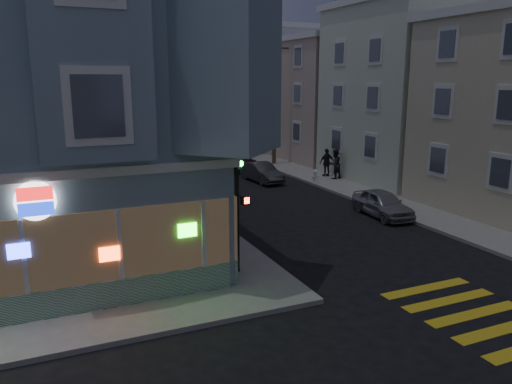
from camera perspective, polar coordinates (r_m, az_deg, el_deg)
ground at (r=12.20m, az=0.18°, el=-18.80°), size 120.00×120.00×0.00m
sidewalk_ne at (r=42.86m, az=16.05°, el=3.84°), size 24.00×42.00×0.15m
row_house_b at (r=34.84m, az=19.51°, el=10.47°), size 12.00×8.60×10.50m
row_house_c at (r=41.90m, az=10.93°, el=10.21°), size 12.00×8.60×9.00m
row_house_d at (r=49.55m, az=4.95°, el=11.63°), size 12.00×8.60×10.50m
utility_pole at (r=37.25m, az=2.12°, el=10.35°), size 2.20×0.30×9.00m
street_tree_near at (r=42.84m, az=-1.19°, el=9.53°), size 3.00×3.00×5.30m
street_tree_far at (r=50.31m, az=-4.75°, el=9.98°), size 3.00×3.00×5.30m
pedestrian_a at (r=32.16m, az=9.01°, el=3.17°), size 1.07×0.92×1.88m
pedestrian_b at (r=32.98m, az=8.10°, el=3.37°), size 1.07×0.46×1.81m
parked_car_a at (r=24.35m, az=14.26°, el=-1.28°), size 1.78×3.82×1.26m
parked_car_b at (r=31.55m, az=0.67°, el=2.26°), size 1.57×3.79×1.22m
parked_car_c at (r=36.26m, az=-2.75°, el=3.83°), size 2.54×5.26×1.48m
parked_car_d at (r=41.82m, az=-2.63°, el=4.93°), size 2.82×5.01×1.32m
traffic_signal at (r=15.81m, az=-1.99°, el=1.04°), size 0.55×0.50×4.47m
fire_hydrant at (r=30.97m, az=6.80°, el=1.86°), size 0.44×0.26×0.77m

